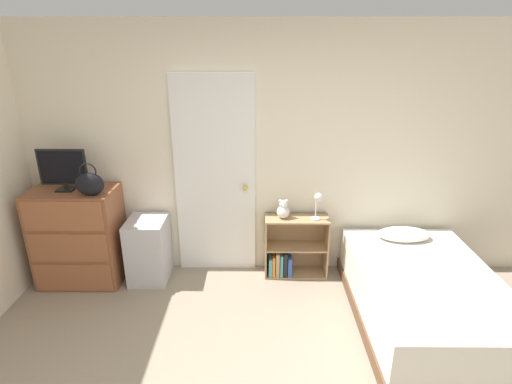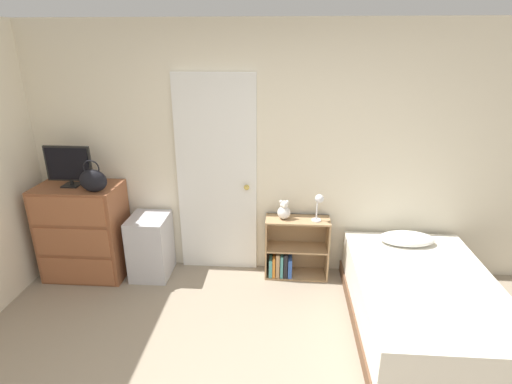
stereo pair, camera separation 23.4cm
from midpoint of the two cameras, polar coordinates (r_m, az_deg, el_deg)
The scene contains 10 objects.
wall_back at distance 4.04m, azimuth -0.97°, elevation 5.41°, with size 10.00×0.06×2.55m.
door_closed at distance 4.09m, azimuth -7.49°, elevation 1.97°, with size 0.82×0.09×2.07m.
dresser at distance 4.47m, azimuth -25.34°, elevation -5.75°, with size 0.82×0.50×1.00m.
tv at distance 4.26m, azimuth -27.33°, elevation 2.93°, with size 0.46×0.16×0.41m.
handbag at distance 4.02m, azimuth -24.22°, elevation 1.06°, with size 0.27×0.13×0.31m.
storage_bin at distance 4.33m, azimuth -16.60°, elevation -7.90°, with size 0.39×0.44×0.66m.
bookshelf at distance 4.27m, azimuth 3.39°, elevation -8.48°, with size 0.65×0.26×0.65m.
teddy_bear at distance 4.04m, azimuth 2.26°, elevation -2.62°, with size 0.13×0.13×0.20m.
desk_lamp at distance 3.99m, azimuth 7.20°, elevation -1.27°, with size 0.11×0.10×0.29m.
bed at distance 3.86m, azimuth 21.29°, elevation -13.78°, with size 1.18×1.80×0.59m.
Camera 1 is at (-0.02, -1.67, 2.33)m, focal length 28.00 mm.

